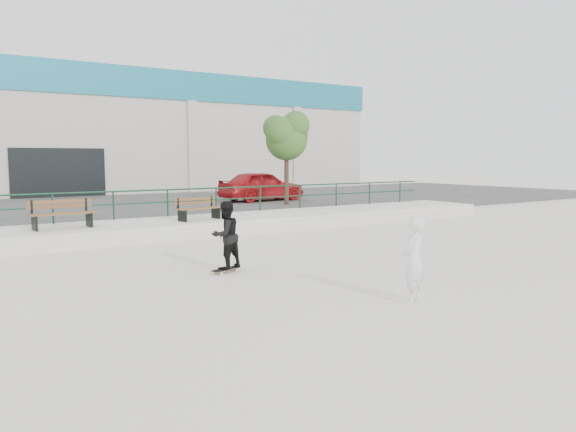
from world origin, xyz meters
TOP-DOWN VIEW (x-y plane):
  - ground at (0.00, 0.00)m, footprint 120.00×120.00m
  - ledge at (0.00, 9.50)m, footprint 30.00×3.00m
  - parking_strip at (0.00, 18.00)m, footprint 60.00×14.00m
  - railing at (-0.00, 10.80)m, footprint 28.00×0.06m
  - commercial_building at (-0.00, 31.99)m, footprint 44.20×16.33m
  - bench_left at (-3.03, 9.37)m, footprint 1.97×0.66m
  - bench_right at (1.48, 9.18)m, footprint 1.79×0.82m
  - tree at (7.69, 12.83)m, footprint 2.42×2.15m
  - red_car at (7.88, 15.40)m, footprint 4.50×1.93m
  - skateboard at (-0.83, 2.74)m, footprint 0.80×0.44m
  - standing_skater at (-0.83, 2.74)m, footprint 0.89×0.77m
  - seated_skater at (0.74, -1.67)m, footprint 0.69×0.57m

SIDE VIEW (x-z plane):
  - ground at x=0.00m, z-range 0.00..0.00m
  - skateboard at x=-0.83m, z-range 0.03..0.12m
  - ledge at x=0.00m, z-range 0.00..0.50m
  - parking_strip at x=0.00m, z-range 0.00..0.50m
  - seated_skater at x=0.74m, z-range 0.00..1.62m
  - standing_skater at x=-0.83m, z-range 0.09..1.68m
  - bench_right at x=1.48m, z-range 0.50..1.29m
  - bench_left at x=-3.03m, z-range 0.50..1.39m
  - railing at x=0.00m, z-range 0.73..1.76m
  - red_car at x=7.88m, z-range 0.50..2.01m
  - tree at x=7.69m, z-range 1.57..5.87m
  - commercial_building at x=0.00m, z-range 0.58..8.58m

